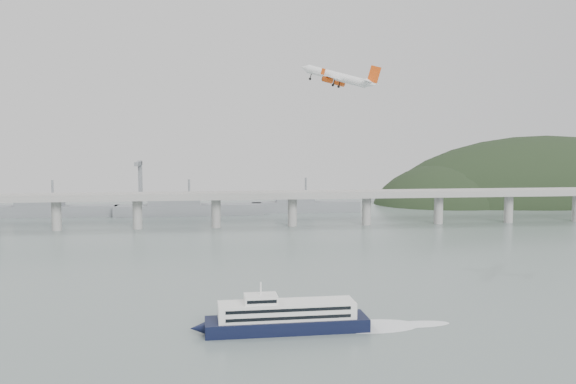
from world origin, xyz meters
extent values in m
plane|color=slate|center=(0.00, 0.00, 0.00)|extent=(900.00, 900.00, 0.00)
cube|color=#979794|center=(0.00, 200.00, 20.00)|extent=(800.00, 22.00, 2.20)
cube|color=#979794|center=(0.00, 189.50, 22.00)|extent=(800.00, 0.60, 1.80)
cube|color=#979794|center=(0.00, 210.50, 22.00)|extent=(800.00, 0.60, 1.80)
cylinder|color=#979794|center=(-130.00, 200.00, 9.50)|extent=(6.00, 6.00, 21.00)
cylinder|color=#979794|center=(-80.00, 200.00, 9.50)|extent=(6.00, 6.00, 21.00)
cylinder|color=#979794|center=(-30.00, 200.00, 9.50)|extent=(6.00, 6.00, 21.00)
cylinder|color=#979794|center=(20.00, 200.00, 9.50)|extent=(6.00, 6.00, 21.00)
cylinder|color=#979794|center=(70.00, 200.00, 9.50)|extent=(6.00, 6.00, 21.00)
cylinder|color=#979794|center=(120.00, 200.00, 9.50)|extent=(6.00, 6.00, 21.00)
cylinder|color=#979794|center=(170.00, 200.00, 9.50)|extent=(6.00, 6.00, 21.00)
ellipsoid|color=black|center=(270.00, 330.00, -18.00)|extent=(320.00, 150.00, 156.00)
ellipsoid|color=black|center=(175.00, 320.00, -12.00)|extent=(140.00, 110.00, 96.00)
cube|color=slate|center=(-150.00, 270.00, 4.00)|extent=(95.67, 20.15, 8.00)
cube|color=slate|center=(-159.50, 270.00, 12.00)|extent=(33.90, 15.02, 8.00)
cylinder|color=slate|center=(-150.00, 270.00, 20.00)|extent=(1.60, 1.60, 14.00)
cube|color=slate|center=(-50.00, 265.00, 4.00)|extent=(110.55, 21.43, 8.00)
cube|color=slate|center=(-61.00, 265.00, 12.00)|extent=(39.01, 16.73, 8.00)
cylinder|color=slate|center=(-50.00, 265.00, 20.00)|extent=(1.60, 1.60, 14.00)
cube|color=slate|center=(40.00, 275.00, 4.00)|extent=(85.00, 13.60, 8.00)
cube|color=slate|center=(31.50, 275.00, 12.00)|extent=(29.75, 11.90, 8.00)
cylinder|color=slate|center=(40.00, 275.00, 20.00)|extent=(1.60, 1.60, 14.00)
cube|color=slate|center=(-90.00, 300.00, 20.00)|extent=(3.00, 3.00, 40.00)
cube|color=slate|center=(-90.00, 290.00, 38.00)|extent=(3.00, 28.00, 3.00)
cube|color=black|center=(-8.70, -15.42, 1.98)|extent=(49.76, 13.34, 3.95)
cone|color=black|center=(-35.38, -16.22, 1.98)|extent=(5.06, 4.10, 3.95)
cube|color=white|center=(-8.70, -15.42, 6.43)|extent=(41.80, 11.12, 4.94)
cube|color=black|center=(-8.55, -20.41, 7.71)|extent=(37.56, 1.28, 0.99)
cube|color=black|center=(-8.55, -20.41, 5.34)|extent=(37.56, 1.28, 0.99)
cube|color=black|center=(-8.85, -10.43, 7.71)|extent=(37.56, 1.28, 0.99)
cube|color=black|center=(-8.85, -10.43, 5.34)|extent=(37.56, 1.28, 0.99)
cube|color=white|center=(-16.60, -15.65, 10.18)|extent=(10.09, 7.21, 2.57)
cube|color=black|center=(-16.50, -19.16, 10.18)|extent=(8.90, 0.38, 0.99)
cylinder|color=white|center=(-16.60, -15.65, 13.35)|extent=(0.51, 0.51, 3.95)
ellipsoid|color=white|center=(18.97, -14.59, 0.05)|extent=(28.89, 15.08, 0.20)
ellipsoid|color=white|center=(32.80, -14.17, 0.05)|extent=(21.56, 7.75, 0.20)
cylinder|color=white|center=(27.02, 90.06, 87.30)|extent=(26.01, 24.14, 12.49)
cone|color=white|center=(13.58, 101.03, 92.18)|extent=(6.77, 6.62, 5.18)
cone|color=white|center=(41.02, 78.68, 82.81)|extent=(7.63, 7.15, 5.48)
cube|color=white|center=(27.59, 89.53, 85.91)|extent=(28.05, 33.45, 3.83)
cube|color=white|center=(40.37, 79.27, 83.87)|extent=(11.14, 12.81, 1.93)
cube|color=#DB490E|center=(42.11, 78.10, 87.14)|extent=(5.80, 4.35, 8.43)
cylinder|color=#DB490E|center=(29.79, 95.61, 84.54)|extent=(5.65, 5.43, 3.81)
cylinder|color=black|center=(28.02, 97.05, 85.18)|extent=(2.48, 2.55, 2.61)
cube|color=white|center=(30.06, 95.46, 85.63)|extent=(2.60, 2.11, 2.08)
cylinder|color=#DB490E|center=(22.10, 85.91, 85.17)|extent=(5.65, 5.43, 3.81)
cylinder|color=black|center=(20.34, 87.35, 85.81)|extent=(2.48, 2.55, 2.61)
cube|color=white|center=(22.37, 85.76, 86.25)|extent=(2.60, 2.11, 2.08)
cylinder|color=black|center=(28.91, 92.08, 83.82)|extent=(1.21, 0.92, 2.73)
cylinder|color=black|center=(28.61, 92.24, 82.63)|extent=(1.50, 1.27, 1.55)
cylinder|color=black|center=(25.28, 87.50, 84.11)|extent=(1.21, 0.92, 2.73)
cylinder|color=black|center=(24.98, 87.66, 82.92)|extent=(1.50, 1.27, 1.55)
cylinder|color=black|center=(16.17, 98.70, 87.93)|extent=(1.21, 0.92, 2.73)
cylinder|color=black|center=(15.87, 98.86, 86.74)|extent=(1.50, 1.27, 1.55)
cube|color=#DB490E|center=(41.47, 102.97, 85.64)|extent=(2.14, 1.63, 3.10)
cube|color=#DB490E|center=(17.72, 72.99, 87.57)|extent=(2.14, 1.63, 3.10)
camera|label=1|loc=(-29.49, -195.25, 58.94)|focal=38.00mm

